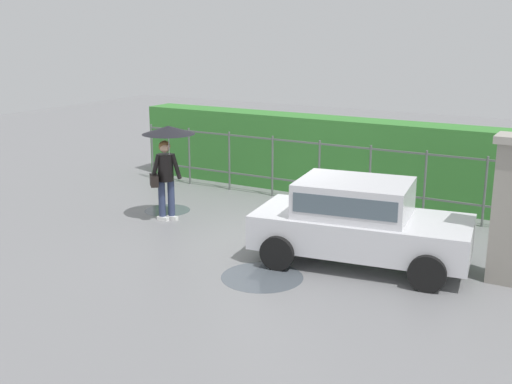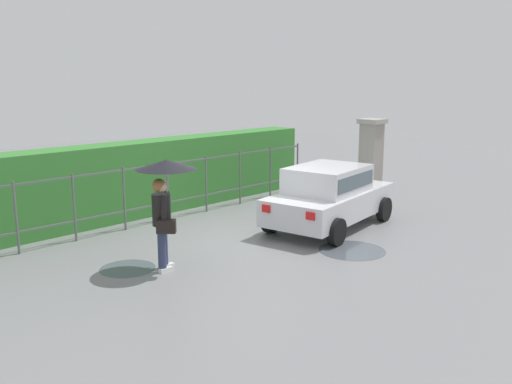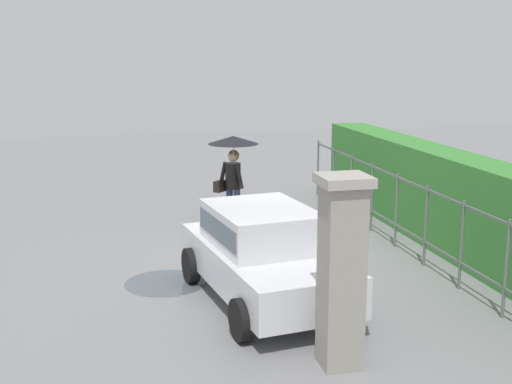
% 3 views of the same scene
% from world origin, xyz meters
% --- Properties ---
extents(ground_plane, '(40.00, 40.00, 0.00)m').
position_xyz_m(ground_plane, '(0.00, 0.00, 0.00)').
color(ground_plane, slate).
extents(car, '(3.91, 2.29, 1.48)m').
position_xyz_m(car, '(1.93, -0.62, 0.80)').
color(car, silver).
rests_on(car, ground).
extents(pedestrian, '(1.11, 1.11, 2.05)m').
position_xyz_m(pedestrian, '(-2.52, -0.24, 1.56)').
color(pedestrian, '#2D3856').
rests_on(pedestrian, ground).
extents(gate_pillar, '(0.60, 0.60, 2.42)m').
position_xyz_m(gate_pillar, '(4.32, -0.22, 1.24)').
color(gate_pillar, gray).
rests_on(gate_pillar, ground).
extents(fence_section, '(10.04, 0.05, 1.50)m').
position_xyz_m(fence_section, '(-0.31, 2.65, 0.83)').
color(fence_section, '#59605B').
rests_on(fence_section, ground).
extents(hedge_row, '(10.99, 0.90, 1.90)m').
position_xyz_m(hedge_row, '(-0.31, 3.64, 0.95)').
color(hedge_row, '#387F33').
rests_on(hedge_row, ground).
extents(puddle_near, '(1.38, 1.38, 0.00)m').
position_xyz_m(puddle_near, '(0.82, -2.06, 0.00)').
color(puddle_near, '#4C545B').
rests_on(puddle_near, ground).
extents(puddle_far, '(1.03, 1.03, 0.00)m').
position_xyz_m(puddle_far, '(-3.02, 0.32, 0.00)').
color(puddle_far, '#4C545B').
rests_on(puddle_far, ground).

